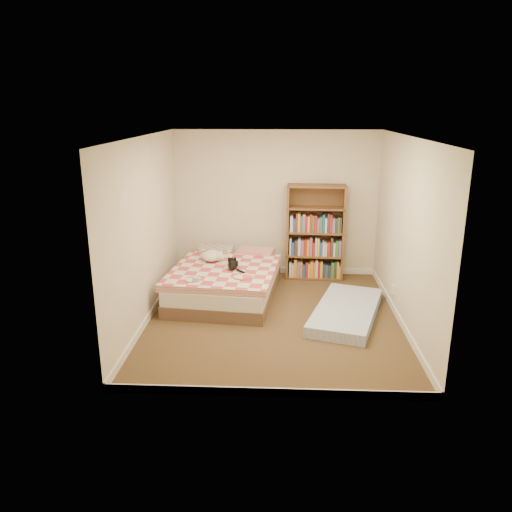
{
  "coord_description": "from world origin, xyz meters",
  "views": [
    {
      "loc": [
        0.06,
        -6.5,
        2.88
      ],
      "look_at": [
        -0.26,
        0.3,
        0.82
      ],
      "focal_mm": 35.0,
      "sensor_mm": 36.0,
      "label": 1
    }
  ],
  "objects_px": {
    "bed": "(226,280)",
    "bookshelf": "(315,245)",
    "black_cat": "(233,264)",
    "white_dog": "(212,256)",
    "floor_mattress": "(346,311)"
  },
  "relations": [
    {
      "from": "bed",
      "to": "floor_mattress",
      "type": "distance_m",
      "value": 1.94
    },
    {
      "from": "black_cat",
      "to": "bookshelf",
      "type": "bearing_deg",
      "value": 27.35
    },
    {
      "from": "bookshelf",
      "to": "black_cat",
      "type": "distance_m",
      "value": 1.7
    },
    {
      "from": "white_dog",
      "to": "floor_mattress",
      "type": "bearing_deg",
      "value": -41.42
    },
    {
      "from": "white_dog",
      "to": "bed",
      "type": "bearing_deg",
      "value": -54.27
    },
    {
      "from": "black_cat",
      "to": "white_dog",
      "type": "bearing_deg",
      "value": 125.24
    },
    {
      "from": "bookshelf",
      "to": "white_dog",
      "type": "relative_size",
      "value": 3.79
    },
    {
      "from": "black_cat",
      "to": "white_dog",
      "type": "relative_size",
      "value": 1.31
    },
    {
      "from": "bed",
      "to": "bookshelf",
      "type": "height_order",
      "value": "bookshelf"
    },
    {
      "from": "bed",
      "to": "bookshelf",
      "type": "xyz_separation_m",
      "value": [
        1.43,
        0.95,
        0.33
      ]
    },
    {
      "from": "floor_mattress",
      "to": "white_dog",
      "type": "distance_m",
      "value": 2.29
    },
    {
      "from": "black_cat",
      "to": "white_dog",
      "type": "distance_m",
      "value": 0.49
    },
    {
      "from": "bed",
      "to": "black_cat",
      "type": "xyz_separation_m",
      "value": [
        0.12,
        -0.14,
        0.31
      ]
    },
    {
      "from": "bed",
      "to": "black_cat",
      "type": "height_order",
      "value": "black_cat"
    },
    {
      "from": "bookshelf",
      "to": "black_cat",
      "type": "bearing_deg",
      "value": -137.19
    }
  ]
}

